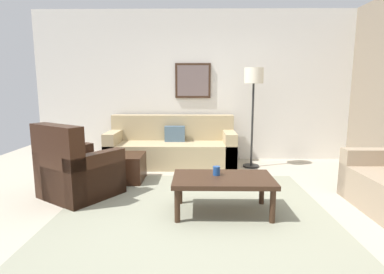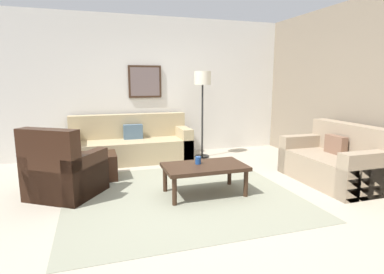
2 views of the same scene
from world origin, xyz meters
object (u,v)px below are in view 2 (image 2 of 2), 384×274
object	(u,v)px
couch_main	(131,145)
lamp_standing	(203,87)
coffee_table	(205,169)
armchair_leather	(63,175)
couch_loveseat	(338,163)
cup	(198,160)
ottoman	(98,166)
framed_artwork	(145,82)

from	to	relation	value
couch_main	lamp_standing	distance (m)	1.80
coffee_table	lamp_standing	world-z (taller)	lamp_standing
armchair_leather	lamp_standing	bearing A→B (deg)	31.32
couch_loveseat	cup	size ratio (longest dim) A/B	15.07
couch_loveseat	ottoman	world-z (taller)	couch_loveseat
couch_main	ottoman	size ratio (longest dim) A/B	4.00
armchair_leather	framed_artwork	xyz separation A→B (m)	(1.47, 2.09, 1.20)
armchair_leather	lamp_standing	size ratio (longest dim) A/B	0.65
ottoman	framed_artwork	bearing A→B (deg)	54.46
couch_loveseat	ottoman	size ratio (longest dim) A/B	2.71
couch_main	armchair_leather	distance (m)	2.02
coffee_table	lamp_standing	size ratio (longest dim) A/B	0.64
couch_main	couch_loveseat	distance (m)	3.65
framed_artwork	ottoman	bearing A→B (deg)	-125.54
couch_loveseat	cup	bearing A→B (deg)	175.03
couch_main	coffee_table	world-z (taller)	couch_main
ottoman	lamp_standing	world-z (taller)	lamp_standing
couch_loveseat	lamp_standing	distance (m)	2.78
armchair_leather	coffee_table	xyz separation A→B (m)	(1.82, -0.47, 0.05)
armchair_leather	framed_artwork	world-z (taller)	framed_artwork
cup	framed_artwork	world-z (taller)	framed_artwork
armchair_leather	couch_loveseat	bearing A→B (deg)	-8.42
couch_loveseat	lamp_standing	size ratio (longest dim) A/B	0.89
cup	couch_main	bearing A→B (deg)	107.57
lamp_standing	ottoman	bearing A→B (deg)	-157.76
couch_loveseat	framed_artwork	world-z (taller)	framed_artwork
ottoman	framed_artwork	xyz separation A→B (m)	(1.00, 1.41, 1.31)
framed_artwork	cup	bearing A→B (deg)	-83.33
armchair_leather	coffee_table	world-z (taller)	armchair_leather
couch_main	lamp_standing	bearing A→B (deg)	-7.43
lamp_standing	couch_main	bearing A→B (deg)	172.57
armchair_leather	cup	bearing A→B (deg)	-12.61
couch_main	couch_loveseat	size ratio (longest dim) A/B	1.47
couch_loveseat	ottoman	distance (m)	3.70
couch_main	couch_loveseat	bearing A→B (deg)	-38.76
coffee_table	cup	xyz separation A→B (m)	(-0.07, 0.08, 0.10)
lamp_standing	framed_artwork	size ratio (longest dim) A/B	2.58
couch_loveseat	ottoman	bearing A→B (deg)	159.94
couch_loveseat	coffee_table	bearing A→B (deg)	176.97
coffee_table	ottoman	bearing A→B (deg)	139.64
couch_main	couch_loveseat	world-z (taller)	same
ottoman	lamp_standing	size ratio (longest dim) A/B	0.33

